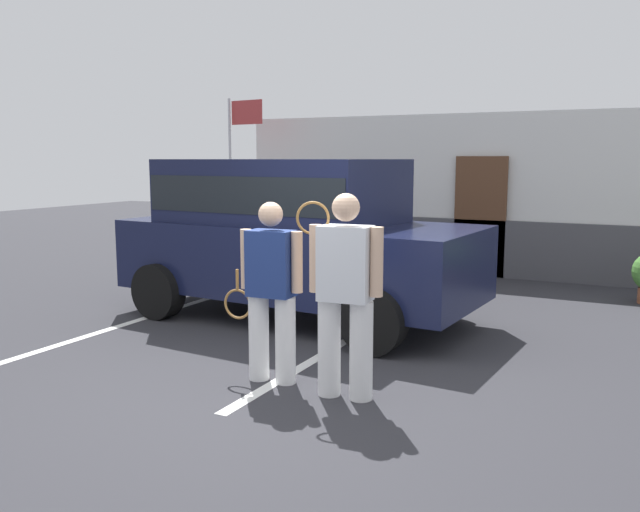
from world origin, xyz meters
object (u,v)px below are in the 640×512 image
object	(u,v)px
parked_suv	(291,230)
tennis_player_man	(271,290)
flag_pole	(238,151)
tennis_player_woman	(345,293)

from	to	relation	value
parked_suv	tennis_player_man	size ratio (longest dim) A/B	2.83
parked_suv	flag_pole	size ratio (longest dim) A/B	1.48
parked_suv	tennis_player_man	xyz separation A→B (m)	(1.06, -2.28, -0.28)
parked_suv	tennis_player_woman	bearing A→B (deg)	-47.80
parked_suv	tennis_player_woman	size ratio (longest dim) A/B	2.67
tennis_player_man	tennis_player_woman	world-z (taller)	tennis_player_woman
tennis_player_woman	flag_pole	bearing A→B (deg)	-54.59
parked_suv	flag_pole	world-z (taller)	flag_pole
tennis_player_woman	parked_suv	bearing A→B (deg)	-57.09
parked_suv	tennis_player_woman	xyz separation A→B (m)	(1.84, -2.36, -0.22)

